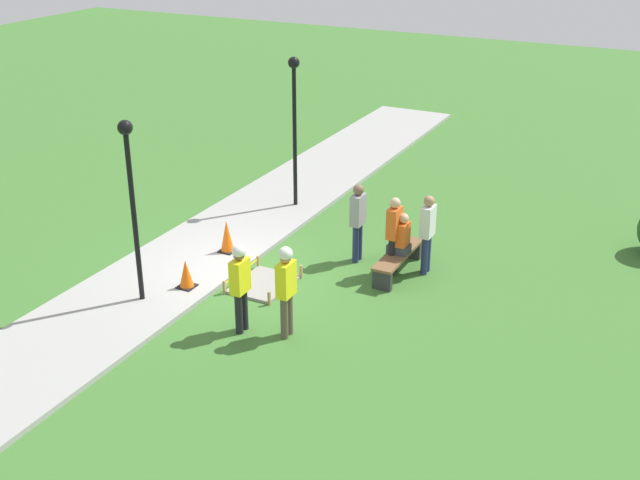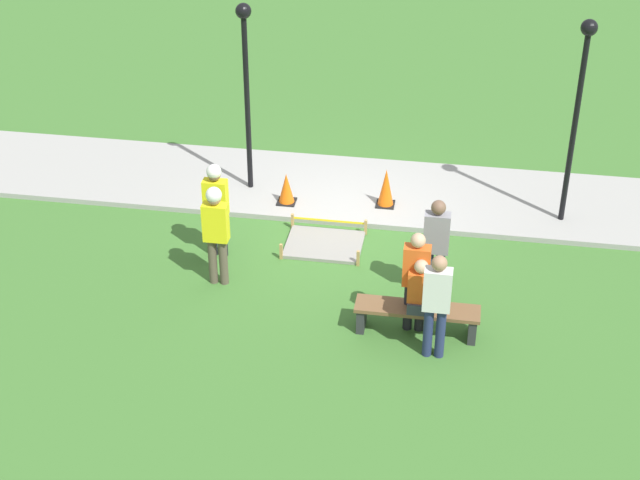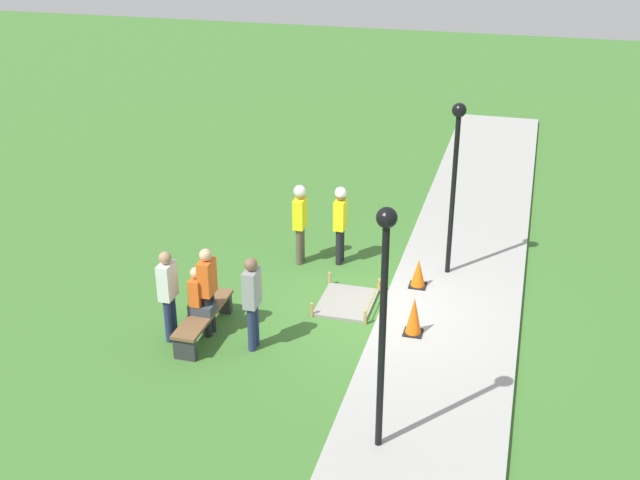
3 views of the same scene
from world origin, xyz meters
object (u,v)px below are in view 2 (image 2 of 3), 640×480
(traffic_cone_near_patch, at_px, (386,188))
(park_bench, at_px, (417,314))
(person_seated_on_bench, at_px, (420,290))
(lamppost_near, at_px, (246,69))
(traffic_cone_far_patch, at_px, (286,188))
(worker_assistant, at_px, (216,203))
(bystander_in_gray_shirt, at_px, (437,301))
(bystander_in_orange_shirt, at_px, (416,276))
(worker_supervisor, at_px, (216,227))
(lamppost_far, at_px, (580,92))
(bystander_in_white_shirt, at_px, (436,243))

(traffic_cone_near_patch, bearing_deg, park_bench, 103.31)
(park_bench, height_order, person_seated_on_bench, person_seated_on_bench)
(traffic_cone_near_patch, relative_size, lamppost_near, 0.20)
(person_seated_on_bench, bearing_deg, traffic_cone_far_patch, -52.44)
(worker_assistant, distance_m, bystander_in_gray_shirt, 4.38)
(traffic_cone_far_patch, distance_m, bystander_in_orange_shirt, 4.32)
(person_seated_on_bench, relative_size, worker_supervisor, 0.50)
(park_bench, relative_size, bystander_in_orange_shirt, 1.11)
(worker_supervisor, bearing_deg, person_seated_on_bench, 165.05)
(person_seated_on_bench, bearing_deg, worker_supervisor, -14.95)
(person_seated_on_bench, bearing_deg, bystander_in_orange_shirt, -61.39)
(park_bench, relative_size, bystander_in_gray_shirt, 1.09)
(traffic_cone_far_patch, relative_size, worker_assistant, 0.34)
(traffic_cone_near_patch, relative_size, bystander_in_gray_shirt, 0.42)
(traffic_cone_far_patch, bearing_deg, person_seated_on_bench, 127.56)
(worker_supervisor, relative_size, lamppost_near, 0.49)
(park_bench, xyz_separation_m, worker_supervisor, (3.30, -0.84, 0.72))
(lamppost_far, bearing_deg, traffic_cone_far_patch, 2.45)
(park_bench, bearing_deg, traffic_cone_far_patch, -52.25)
(worker_assistant, relative_size, bystander_in_orange_shirt, 1.02)
(person_seated_on_bench, height_order, worker_supervisor, worker_supervisor)
(traffic_cone_far_patch, xyz_separation_m, park_bench, (-2.69, 3.47, -0.06))
(traffic_cone_far_patch, distance_m, person_seated_on_bench, 4.46)
(traffic_cone_near_patch, relative_size, traffic_cone_far_patch, 1.24)
(person_seated_on_bench, relative_size, bystander_in_orange_shirt, 0.52)
(park_bench, distance_m, worker_assistant, 3.95)
(traffic_cone_far_patch, relative_size, park_bench, 0.31)
(lamppost_near, bearing_deg, park_bench, 131.30)
(person_seated_on_bench, xyz_separation_m, lamppost_near, (3.51, -4.02, 1.66))
(bystander_in_orange_shirt, bearing_deg, person_seated_on_bench, 118.61)
(traffic_cone_near_patch, relative_size, park_bench, 0.39)
(traffic_cone_near_patch, bearing_deg, lamppost_near, -6.33)
(traffic_cone_near_patch, distance_m, worker_assistant, 3.38)
(traffic_cone_near_patch, height_order, person_seated_on_bench, person_seated_on_bench)
(person_seated_on_bench, distance_m, worker_assistant, 3.94)
(traffic_cone_far_patch, height_order, lamppost_near, lamppost_near)
(bystander_in_orange_shirt, distance_m, bystander_in_gray_shirt, 0.69)
(park_bench, xyz_separation_m, person_seated_on_bench, (-0.02, 0.05, 0.48))
(traffic_cone_near_patch, height_order, park_bench, traffic_cone_near_patch)
(lamppost_near, xyz_separation_m, lamppost_far, (-5.79, 0.28, 0.08))
(lamppost_far, bearing_deg, bystander_in_gray_shirt, 64.26)
(bystander_in_orange_shirt, distance_m, lamppost_near, 5.39)
(worker_assistant, height_order, lamppost_near, lamppost_near)
(worker_supervisor, bearing_deg, bystander_in_orange_shirt, 167.07)
(bystander_in_gray_shirt, relative_size, bystander_in_white_shirt, 0.99)
(bystander_in_white_shirt, bearing_deg, lamppost_near, -38.86)
(traffic_cone_near_patch, xyz_separation_m, worker_assistant, (2.65, 2.02, 0.57))
(bystander_in_gray_shirt, xyz_separation_m, lamppost_near, (3.77, -4.48, 1.49))
(bystander_in_gray_shirt, relative_size, lamppost_far, 0.47)
(bystander_in_white_shirt, relative_size, lamppost_near, 0.49)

